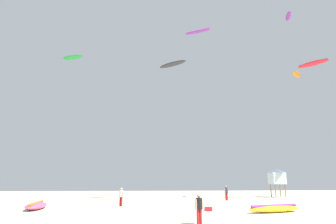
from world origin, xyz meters
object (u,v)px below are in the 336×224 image
at_px(person_midground, 121,195).
at_px(kite_aloft_1, 73,57).
at_px(kite_aloft_2, 172,64).
at_px(cooler_box, 208,209).
at_px(kite_grounded_near, 274,209).
at_px(lifeguard_tower, 277,176).
at_px(kite_aloft_4, 198,31).
at_px(kite_aloft_0, 313,63).
at_px(kite_aloft_3, 297,74).
at_px(kite_aloft_5, 288,16).
at_px(person_left, 226,192).
at_px(person_foreground, 199,206).
at_px(kite_grounded_mid, 36,206).

bearing_deg(person_midground, kite_aloft_1, 83.40).
relative_size(kite_aloft_1, kite_aloft_2, 0.90).
bearing_deg(person_midground, cooler_box, -78.09).
bearing_deg(kite_grounded_near, lifeguard_tower, 62.84).
relative_size(cooler_box, kite_aloft_4, 0.13).
bearing_deg(kite_aloft_2, lifeguard_tower, 19.60).
height_order(lifeguard_tower, kite_aloft_0, kite_aloft_0).
height_order(kite_grounded_near, kite_aloft_0, kite_aloft_0).
xyz_separation_m(lifeguard_tower, kite_aloft_1, (-31.31, -0.59, 17.84)).
xyz_separation_m(kite_aloft_3, kite_aloft_4, (-16.28, -0.74, 6.44)).
bearing_deg(cooler_box, kite_aloft_4, 79.39).
relative_size(kite_aloft_3, kite_aloft_5, 1.10).
bearing_deg(kite_grounded_near, person_left, 88.35).
distance_m(person_foreground, kite_aloft_3, 37.04).
distance_m(kite_grounded_near, kite_aloft_4, 31.00).
height_order(lifeguard_tower, kite_aloft_2, kite_aloft_2).
bearing_deg(kite_aloft_5, person_midground, -163.59).
height_order(person_foreground, kite_aloft_5, kite_aloft_5).
distance_m(kite_grounded_near, kite_aloft_1, 35.17).
bearing_deg(person_foreground, lifeguard_tower, -63.42).
xyz_separation_m(kite_grounded_mid, kite_aloft_3, (33.74, 14.13, 18.92)).
distance_m(kite_grounded_near, kite_grounded_mid, 19.75).
distance_m(kite_aloft_1, kite_aloft_4, 20.09).
height_order(kite_aloft_2, kite_aloft_5, kite_aloft_5).
bearing_deg(kite_aloft_3, person_left, -161.68).
bearing_deg(kite_aloft_1, kite_grounded_near, -41.65).
xyz_separation_m(kite_aloft_1, kite_aloft_2, (14.92, -5.24, -2.84)).
bearing_deg(person_midground, kite_aloft_4, 4.21).
distance_m(kite_grounded_mid, kite_aloft_3, 41.18).
relative_size(kite_aloft_0, kite_aloft_2, 0.95).
relative_size(kite_grounded_near, lifeguard_tower, 1.20).
relative_size(person_midground, person_left, 0.96).
bearing_deg(kite_aloft_5, kite_aloft_0, -42.65).
bearing_deg(kite_aloft_2, kite_grounded_mid, -144.01).
xyz_separation_m(kite_aloft_2, kite_aloft_5, (17.52, -0.27, 8.39)).
height_order(kite_aloft_0, kite_aloft_1, kite_aloft_1).
bearing_deg(kite_grounded_mid, person_left, 25.71).
height_order(person_midground, lifeguard_tower, lifeguard_tower).
relative_size(person_left, kite_aloft_1, 0.49).
relative_size(person_foreground, kite_grounded_near, 0.33).
bearing_deg(kite_aloft_1, kite_grounded_mid, -82.12).
relative_size(cooler_box, kite_aloft_5, 0.22).
height_order(person_left, kite_aloft_1, kite_aloft_1).
height_order(kite_grounded_near, cooler_box, kite_grounded_near).
xyz_separation_m(kite_grounded_mid, kite_aloft_1, (-2.02, 14.61, 20.60)).
height_order(person_left, kite_aloft_0, kite_aloft_0).
distance_m(person_foreground, kite_aloft_5, 36.61).
relative_size(kite_grounded_near, kite_grounded_mid, 0.97).
bearing_deg(kite_grounded_mid, kite_aloft_0, 13.06).
distance_m(person_foreground, kite_aloft_0, 31.51).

